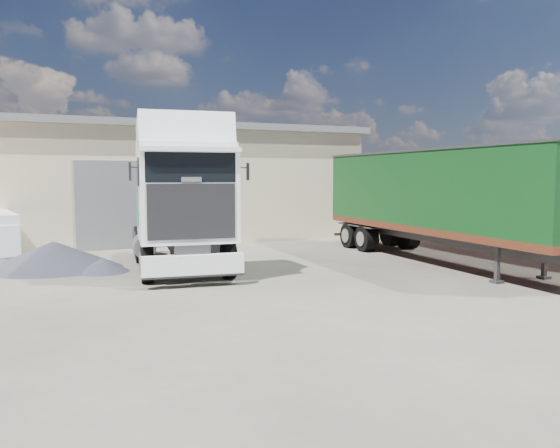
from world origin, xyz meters
name	(u,v)px	position (x,y,z in m)	size (l,w,h in m)	color
ground	(260,293)	(0.00, 0.00, 0.00)	(120.00, 120.00, 0.00)	black
warehouse	(25,183)	(-6.00, 16.00, 2.66)	(30.60, 12.60, 5.42)	#B8AE8D
brick_boundary_wall	(458,216)	(11.50, 6.00, 1.25)	(0.35, 26.00, 2.50)	maroon
tractor_unit	(183,208)	(-1.15, 3.63, 2.01)	(3.44, 7.40, 4.77)	black
box_trailer	(439,194)	(7.52, 2.40, 2.36)	(2.76, 11.70, 3.87)	#2D2D30
gravel_heap	(51,256)	(-4.90, 6.00, 0.42)	(5.17, 5.11, 0.90)	black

